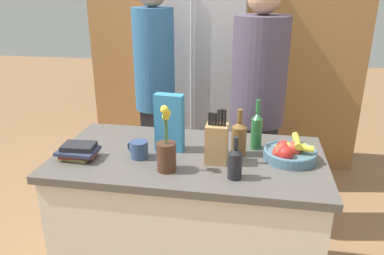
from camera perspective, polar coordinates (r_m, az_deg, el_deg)
kitchen_island at (r=2.20m, az=-0.42°, el=-14.58°), size 1.41×0.74×0.88m
back_wall_wood at (r=3.62m, az=4.78°, el=14.19°), size 2.61×0.12×2.60m
refrigerator at (r=3.33m, az=1.77°, el=8.81°), size 0.71×0.62×2.04m
fruit_bowl at (r=1.97m, az=14.62°, el=-3.69°), size 0.27×0.27×0.11m
knife_block at (r=1.86m, az=3.77°, el=-2.33°), size 0.11×0.09×0.28m
flower_vase at (r=1.78m, az=-3.94°, el=-3.67°), size 0.09×0.09×0.33m
cereal_box at (r=1.98m, az=-3.47°, el=0.73°), size 0.16×0.07×0.31m
coffee_mug at (r=1.95m, az=-8.09°, el=-3.33°), size 0.12×0.09×0.09m
book_stack at (r=2.02m, az=-16.93°, el=-3.47°), size 0.20×0.15×0.08m
bottle_oil at (r=1.73m, az=6.57°, el=-5.30°), size 0.07×0.07×0.20m
bottle_vinegar at (r=2.05m, az=9.82°, el=-0.32°), size 0.06×0.06×0.28m
bottle_wine at (r=1.96m, az=7.17°, el=-1.46°), size 0.08×0.08×0.25m
person_at_sink at (r=2.77m, az=-5.66°, el=6.28°), size 0.29×0.29×1.78m
person_in_blue at (r=2.55m, az=9.94°, el=3.79°), size 0.36×0.36×1.75m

